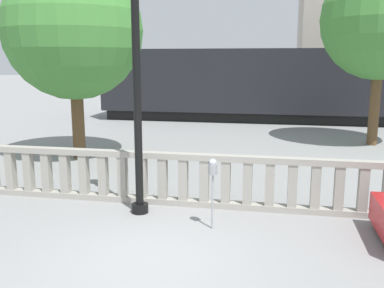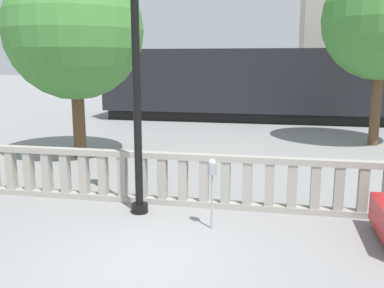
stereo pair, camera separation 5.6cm
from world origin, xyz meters
TOP-DOWN VIEW (x-y plane):
  - ground_plane at (0.00, 0.00)m, footprint 160.00×160.00m
  - balustrade at (0.00, 2.81)m, footprint 16.47×0.24m
  - lamppost at (-0.85, 2.15)m, footprint 0.41×0.41m
  - parking_meter at (0.86, 1.56)m, footprint 0.18×0.18m
  - train_near at (2.95, 17.36)m, footprint 20.58×2.99m
  - building_block at (8.49, 27.24)m, footprint 9.77×7.89m
  - tree_left at (-4.56, 6.95)m, footprint 4.54×4.54m
  - tree_right at (5.85, 11.32)m, footprint 4.54×4.54m

SIDE VIEW (x-z plane):
  - ground_plane at x=0.00m, z-range 0.00..0.00m
  - balustrade at x=0.00m, z-range 0.00..1.24m
  - parking_meter at x=0.86m, z-range 0.45..1.89m
  - train_near at x=2.95m, z-range -0.20..4.30m
  - lamppost at x=-0.85m, z-range 0.39..6.38m
  - tree_left at x=-4.56m, z-range 0.99..7.54m
  - tree_right at x=5.85m, z-range 1.25..8.34m
  - building_block at x=8.49m, z-range 0.00..9.88m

